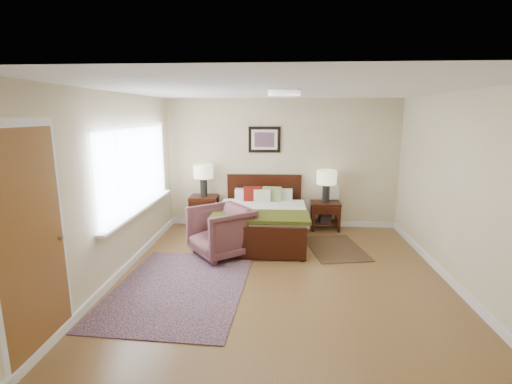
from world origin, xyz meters
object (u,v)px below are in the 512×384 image
bed (262,214)px  armchair (221,231)px  lamp_left (203,174)px  nightstand_left (204,202)px  lamp_right (327,180)px  rug_persian (180,287)px  nightstand_right (325,213)px

bed → armchair: (-0.61, -0.76, -0.08)m
lamp_left → armchair: lamp_left is taller
bed → nightstand_left: (-1.17, 0.68, 0.04)m
lamp_left → lamp_right: (2.37, 0.00, -0.09)m
rug_persian → nightstand_left: bearing=97.4°
nightstand_right → armchair: bearing=-141.1°
bed → rug_persian: (-0.97, -1.94, -0.47)m
lamp_right → armchair: 2.40m
nightstand_left → armchair: bearing=-68.6°
lamp_right → rug_persian: 3.55m
nightstand_left → rug_persian: bearing=-85.5°
armchair → rug_persian: 1.29m
nightstand_right → armchair: (-1.80, -1.45, 0.05)m
lamp_left → armchair: bearing=-68.8°
bed → lamp_right: size_ratio=3.11×
lamp_left → lamp_right: size_ratio=1.00×
nightstand_right → rug_persian: bearing=-129.4°
nightstand_left → lamp_right: (2.37, 0.02, 0.47)m
bed → nightstand_right: bed is taller
nightstand_left → lamp_right: lamp_right is taller
nightstand_left → armchair: 1.56m
lamp_left → rug_persian: 2.86m
nightstand_right → lamp_left: lamp_left is taller
nightstand_left → armchair: size_ratio=0.74×
rug_persian → nightstand_right: bearing=53.5°
lamp_right → armchair: (-1.80, -1.47, -0.59)m
bed → lamp_right: (1.20, 0.70, 0.51)m
bed → nightstand_left: 1.36m
nightstand_right → nightstand_left: bearing=-179.8°
bed → armchair: bearing=-128.4°
bed → lamp_right: 1.48m
bed → lamp_left: 1.49m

